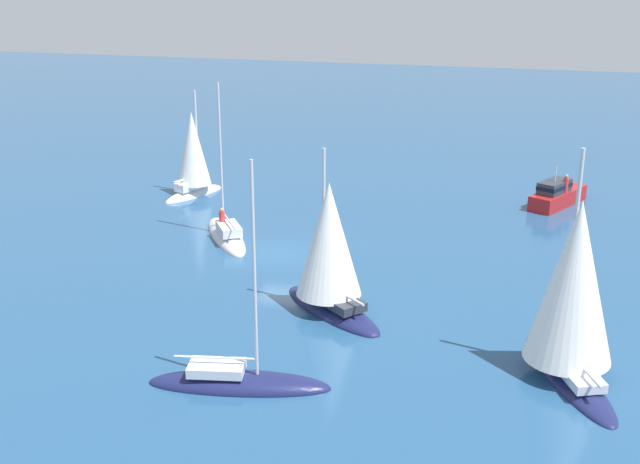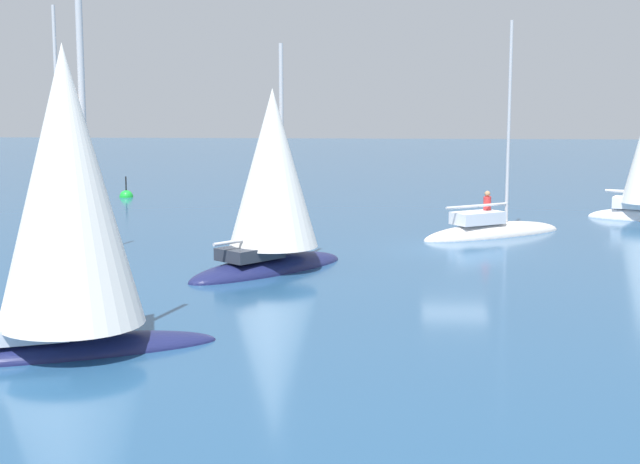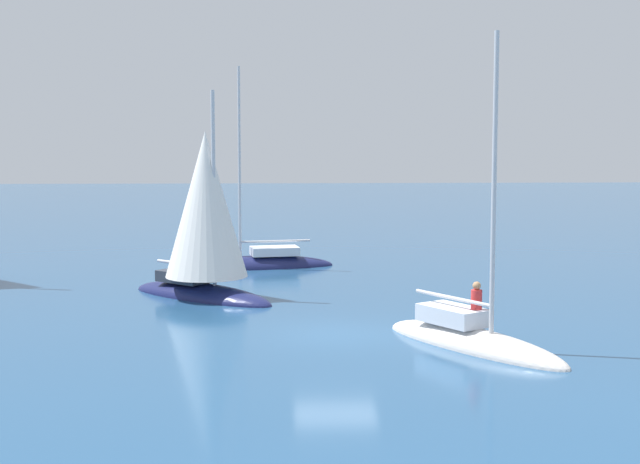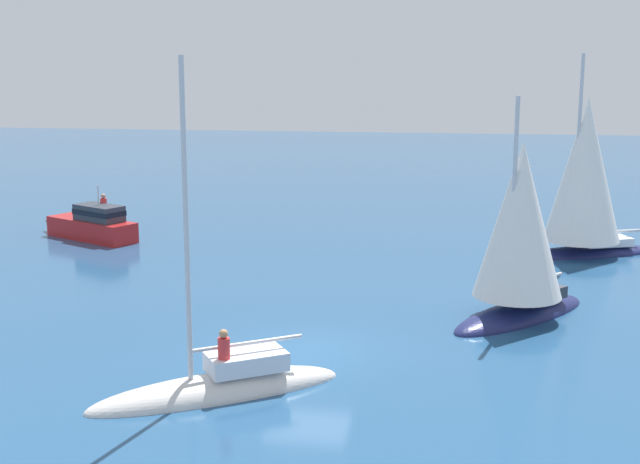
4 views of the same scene
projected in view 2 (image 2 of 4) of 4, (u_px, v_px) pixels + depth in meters
name	position (u px, v px, depth m)	size (l,w,h in m)	color
ground_plane	(456.00, 250.00, 36.45)	(160.00, 160.00, 0.00)	navy
ketch	(492.00, 232.00, 40.07)	(6.74, 5.15, 9.38)	silver
sloop	(66.00, 256.00, 34.64)	(2.95, 7.25, 9.43)	#191E4C
sloop_1	(66.00, 207.00, 21.92)	(7.58, 4.56, 9.35)	#191E4C
sloop_2	(271.00, 191.00, 32.08)	(5.77, 6.30, 8.07)	#191E4C
channel_buoy	(126.00, 197.00, 54.04)	(0.77, 0.77, 1.55)	green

